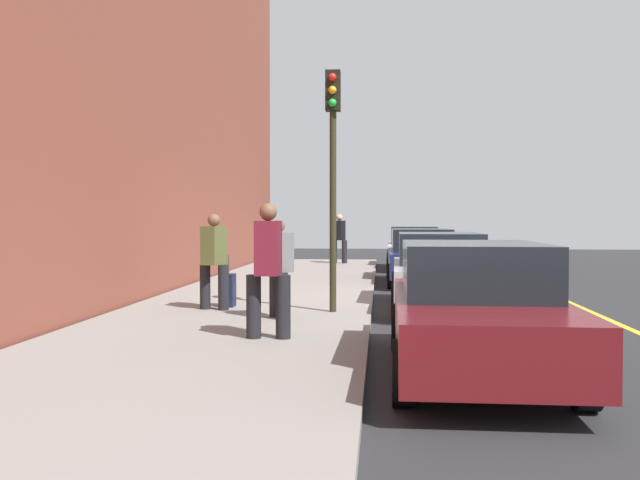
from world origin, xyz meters
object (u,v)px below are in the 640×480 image
parked_car_silver (440,271)px  pedestrian_olive_coat (214,259)px  parked_car_white (414,248)px  parked_car_maroon (474,308)px  rolling_suitcase (229,290)px  traffic_light_pole (333,149)px  pedestrian_grey_coat (279,266)px  pedestrian_black_coat (339,237)px  pedestrian_burgundy_coat (268,266)px  parked_car_navy (421,256)px

parked_car_silver → pedestrian_olive_coat: size_ratio=2.65×
parked_car_white → pedestrian_olive_coat: (13.04, -4.19, 0.32)m
parked_car_white → parked_car_maroon: 17.37m
parked_car_white → rolling_suitcase: (12.59, -4.02, -0.30)m
parked_car_white → parked_car_maroon: bearing=-0.3°
parked_car_white → traffic_light_pole: traffic_light_pole is taller
parked_car_silver → pedestrian_olive_coat: 4.47m
pedestrian_grey_coat → pedestrian_black_coat: size_ratio=0.90×
parked_car_white → pedestrian_black_coat: size_ratio=2.58×
parked_car_maroon → pedestrian_olive_coat: (-4.33, -4.08, 0.32)m
pedestrian_burgundy_coat → rolling_suitcase: size_ratio=1.91×
parked_car_silver → pedestrian_grey_coat: size_ratio=2.81×
traffic_light_pole → rolling_suitcase: traffic_light_pole is taller
parked_car_navy → pedestrian_olive_coat: size_ratio=2.63×
parked_car_silver → rolling_suitcase: 4.17m
pedestrian_black_coat → rolling_suitcase: (13.27, -1.31, -0.66)m
pedestrian_burgundy_coat → traffic_light_pole: traffic_light_pole is taller
parked_car_navy → rolling_suitcase: (6.73, -3.96, -0.30)m
pedestrian_burgundy_coat → pedestrian_olive_coat: 3.34m
parked_car_white → parked_car_maroon: size_ratio=1.00×
pedestrian_burgundy_coat → rolling_suitcase: bearing=-159.4°
pedestrian_burgundy_coat → rolling_suitcase: (-3.46, -1.30, -0.68)m
pedestrian_black_coat → pedestrian_olive_coat: bearing=-6.1°
parked_car_navy → pedestrian_grey_coat: bearing=-18.8°
parked_car_white → parked_car_navy: bearing=-0.6°
parked_car_maroon → pedestrian_olive_coat: bearing=-136.7°
pedestrian_olive_coat → traffic_light_pole: traffic_light_pole is taller
parked_car_navy → pedestrian_black_coat: bearing=-158.0°
pedestrian_black_coat → traffic_light_pole: traffic_light_pole is taller
pedestrian_grey_coat → pedestrian_olive_coat: pedestrian_olive_coat is taller
pedestrian_black_coat → traffic_light_pole: (13.85, 0.68, 1.91)m
parked_car_maroon → parked_car_navy: bearing=179.8°
parked_car_navy → pedestrian_burgundy_coat: size_ratio=2.46×
pedestrian_grey_coat → rolling_suitcase: pedestrian_grey_coat is taller
pedestrian_black_coat → rolling_suitcase: pedestrian_black_coat is taller
pedestrian_burgundy_coat → parked_car_navy: bearing=165.4°
parked_car_white → rolling_suitcase: 13.22m
parked_car_white → pedestrian_olive_coat: 13.70m
pedestrian_olive_coat → parked_car_navy: bearing=150.1°
parked_car_maroon → pedestrian_burgundy_coat: bearing=-116.9°
pedestrian_olive_coat → rolling_suitcase: size_ratio=1.78×
pedestrian_black_coat → pedestrian_olive_coat: pedestrian_black_coat is taller
pedestrian_olive_coat → traffic_light_pole: 2.91m
pedestrian_burgundy_coat → traffic_light_pole: (-2.88, 0.70, 1.88)m
pedestrian_olive_coat → pedestrian_black_coat: bearing=173.9°
pedestrian_olive_coat → pedestrian_burgundy_coat: bearing=26.1°
pedestrian_grey_coat → pedestrian_black_coat: (-14.76, 0.15, 0.10)m
traffic_light_pole → rolling_suitcase: (-0.58, -1.99, -2.56)m
parked_car_navy → pedestrian_olive_coat: (7.18, -4.13, 0.32)m
parked_car_white → parked_car_maroon: (17.37, -0.11, 0.00)m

